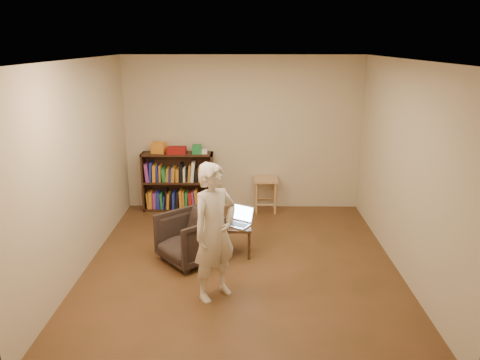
{
  "coord_description": "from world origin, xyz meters",
  "views": [
    {
      "loc": [
        0.06,
        -5.56,
        2.8
      ],
      "look_at": [
        -0.02,
        0.35,
        1.05
      ],
      "focal_mm": 35.0,
      "sensor_mm": 36.0,
      "label": 1
    }
  ],
  "objects_px": {
    "stool": "(266,185)",
    "bookshelf": "(178,185)",
    "laptop": "(239,220)",
    "side_table": "(236,230)",
    "person": "(215,232)",
    "armchair": "(190,238)"
  },
  "relations": [
    {
      "from": "stool",
      "to": "armchair",
      "type": "xyz_separation_m",
      "value": [
        -1.07,
        -1.94,
        -0.14
      ]
    },
    {
      "from": "bookshelf",
      "to": "laptop",
      "type": "bearing_deg",
      "value": -58.09
    },
    {
      "from": "side_table",
      "to": "laptop",
      "type": "bearing_deg",
      "value": 44.17
    },
    {
      "from": "laptop",
      "to": "person",
      "type": "height_order",
      "value": "person"
    },
    {
      "from": "side_table",
      "to": "bookshelf",
      "type": "bearing_deg",
      "value": 120.22
    },
    {
      "from": "bookshelf",
      "to": "stool",
      "type": "relative_size",
      "value": 2.07
    },
    {
      "from": "side_table",
      "to": "person",
      "type": "relative_size",
      "value": 0.26
    },
    {
      "from": "bookshelf",
      "to": "person",
      "type": "bearing_deg",
      "value": -74.16
    },
    {
      "from": "bookshelf",
      "to": "stool",
      "type": "distance_m",
      "value": 1.5
    },
    {
      "from": "bookshelf",
      "to": "side_table",
      "type": "relative_size",
      "value": 2.89
    },
    {
      "from": "bookshelf",
      "to": "side_table",
      "type": "distance_m",
      "value": 2.05
    },
    {
      "from": "bookshelf",
      "to": "stool",
      "type": "height_order",
      "value": "bookshelf"
    },
    {
      "from": "person",
      "to": "bookshelf",
      "type": "bearing_deg",
      "value": 63.01
    },
    {
      "from": "bookshelf",
      "to": "stool",
      "type": "bearing_deg",
      "value": -2.45
    },
    {
      "from": "stool",
      "to": "bookshelf",
      "type": "bearing_deg",
      "value": 177.55
    },
    {
      "from": "armchair",
      "to": "laptop",
      "type": "height_order",
      "value": "laptop"
    },
    {
      "from": "stool",
      "to": "side_table",
      "type": "relative_size",
      "value": 1.4
    },
    {
      "from": "side_table",
      "to": "person",
      "type": "bearing_deg",
      "value": -100.75
    },
    {
      "from": "laptop",
      "to": "person",
      "type": "distance_m",
      "value": 1.23
    },
    {
      "from": "bookshelf",
      "to": "armchair",
      "type": "bearing_deg",
      "value": -77.83
    },
    {
      "from": "armchair",
      "to": "person",
      "type": "distance_m",
      "value": 1.07
    },
    {
      "from": "bookshelf",
      "to": "person",
      "type": "relative_size",
      "value": 0.76
    }
  ]
}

